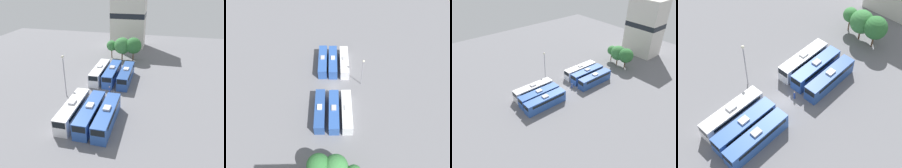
% 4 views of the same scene
% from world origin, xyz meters
% --- Properties ---
extents(ground_plane, '(117.20, 117.20, 0.00)m').
position_xyz_m(ground_plane, '(0.00, 0.00, 0.00)').
color(ground_plane, slate).
extents(bus_0, '(2.60, 11.83, 3.57)m').
position_xyz_m(bus_0, '(-3.36, -8.81, 1.77)').
color(bus_0, silver).
rests_on(bus_0, ground_plane).
extents(bus_1, '(2.60, 11.83, 3.57)m').
position_xyz_m(bus_1, '(0.11, -9.10, 1.77)').
color(bus_1, '#2D56A8').
rests_on(bus_1, ground_plane).
extents(bus_2, '(2.60, 11.83, 3.57)m').
position_xyz_m(bus_2, '(3.27, -9.29, 1.77)').
color(bus_2, '#2D56A8').
rests_on(bus_2, ground_plane).
extents(bus_3, '(2.60, 11.83, 3.57)m').
position_xyz_m(bus_3, '(-3.35, 9.33, 1.77)').
color(bus_3, silver).
rests_on(bus_3, ground_plane).
extents(bus_4, '(2.60, 11.83, 3.57)m').
position_xyz_m(bus_4, '(-0.08, 9.29, 1.77)').
color(bus_4, '#2D56A8').
rests_on(bus_4, ground_plane).
extents(bus_5, '(2.60, 11.83, 3.57)m').
position_xyz_m(bus_5, '(3.51, 9.01, 1.77)').
color(bus_5, '#284C93').
rests_on(bus_5, ground_plane).
extents(worker_person, '(0.36, 0.36, 1.74)m').
position_xyz_m(worker_person, '(1.00, 1.93, 0.81)').
color(worker_person, navy).
rests_on(worker_person, ground_plane).
extents(light_pole, '(0.60, 0.60, 9.44)m').
position_xyz_m(light_pole, '(-8.04, -1.44, 6.23)').
color(light_pole, gray).
rests_on(light_pole, ground_plane).
extents(tree_0, '(3.31, 3.31, 5.67)m').
position_xyz_m(tree_0, '(-3.99, 25.53, 3.99)').
color(tree_0, brown).
rests_on(tree_0, ground_plane).
extents(tree_1, '(5.10, 5.10, 7.08)m').
position_xyz_m(tree_1, '(-0.37, 24.40, 4.52)').
color(tree_1, brown).
rests_on(tree_1, ground_plane).
extents(tree_2, '(4.91, 4.91, 7.31)m').
position_xyz_m(tree_2, '(3.11, 24.18, 4.84)').
color(tree_2, brown).
rests_on(tree_2, ground_plane).
extents(depot_building, '(12.04, 8.08, 20.85)m').
position_xyz_m(depot_building, '(-1.06, 39.59, 10.51)').
color(depot_building, beige).
rests_on(depot_building, ground_plane).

